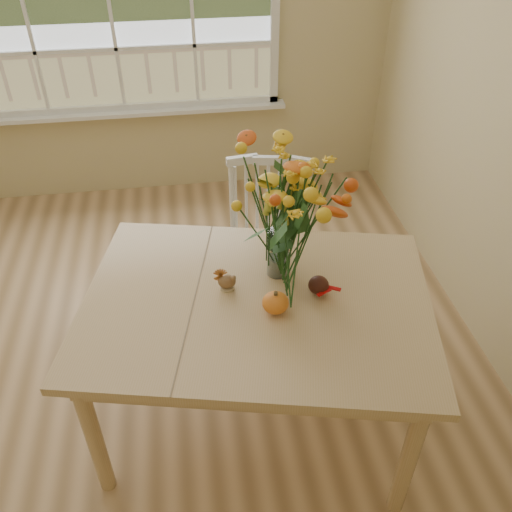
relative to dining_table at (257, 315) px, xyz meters
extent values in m
cube|color=#987449|center=(-0.65, 0.11, -0.70)|extent=(4.00, 4.50, 0.01)
cube|color=#D4C587|center=(-0.65, 2.36, 0.66)|extent=(4.00, 0.02, 2.70)
cube|color=white|center=(-0.65, 2.29, 0.00)|extent=(2.42, 0.12, 0.03)
cube|color=tan|center=(0.00, 0.00, 0.07)|extent=(1.67, 1.35, 0.04)
cube|color=tan|center=(0.00, 0.00, 0.00)|extent=(1.52, 1.21, 0.10)
cylinder|color=tan|center=(-0.73, -0.28, -0.32)|extent=(0.07, 0.07, 0.75)
cylinder|color=tan|center=(-0.53, 0.57, -0.32)|extent=(0.07, 0.07, 0.75)
cylinder|color=tan|center=(0.53, -0.57, -0.32)|extent=(0.07, 0.07, 0.75)
cylinder|color=tan|center=(0.73, 0.28, -0.32)|extent=(0.07, 0.07, 0.75)
cube|color=white|center=(0.17, 0.71, -0.24)|extent=(0.52, 0.50, 0.05)
cube|color=white|center=(0.20, 0.88, 0.02)|extent=(0.45, 0.12, 0.51)
cylinder|color=white|center=(-0.03, 0.58, -0.48)|extent=(0.04, 0.04, 0.44)
cylinder|color=white|center=(0.03, 0.90, -0.48)|extent=(0.04, 0.04, 0.44)
cylinder|color=white|center=(0.31, 0.52, -0.48)|extent=(0.04, 0.04, 0.44)
cylinder|color=white|center=(0.37, 0.84, -0.48)|extent=(0.04, 0.04, 0.44)
cylinder|color=white|center=(0.12, 0.17, 0.20)|extent=(0.10, 0.10, 0.22)
ellipsoid|color=#D25918|center=(0.07, -0.08, 0.14)|extent=(0.11, 0.11, 0.09)
cylinder|color=#CCB78C|center=(-0.12, 0.09, 0.10)|extent=(0.06, 0.06, 0.01)
ellipsoid|color=brown|center=(-0.12, 0.09, 0.13)|extent=(0.08, 0.06, 0.06)
ellipsoid|color=#38160F|center=(0.27, 0.00, 0.13)|extent=(0.09, 0.09, 0.08)
camera|label=1|loc=(-0.25, -1.67, 1.65)|focal=38.00mm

